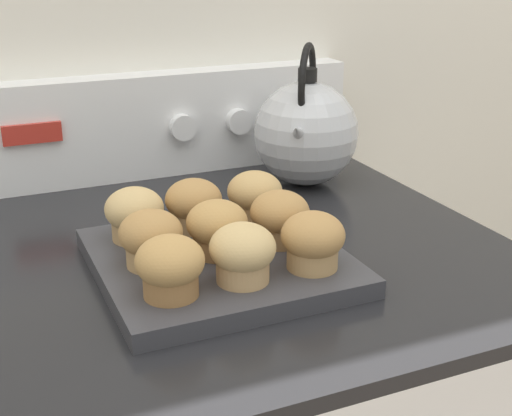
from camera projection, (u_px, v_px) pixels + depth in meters
name	position (u px, v px, depth m)	size (l,w,h in m)	color
control_panel	(137.00, 126.00, 1.15)	(0.73, 0.07, 0.17)	white
muffin_pan	(219.00, 262.00, 0.84)	(0.28, 0.28, 0.02)	#38383D
muffin_r0_c0	(170.00, 267.00, 0.73)	(0.07, 0.07, 0.07)	olive
muffin_r0_c1	(243.00, 253.00, 0.76)	(0.07, 0.07, 0.07)	tan
muffin_r0_c2	(313.00, 241.00, 0.79)	(0.07, 0.07, 0.07)	tan
muffin_r1_c0	(151.00, 238.00, 0.79)	(0.07, 0.07, 0.07)	tan
muffin_r1_c1	(217.00, 228.00, 0.82)	(0.07, 0.07, 0.07)	olive
muffin_r1_c2	(280.00, 217.00, 0.85)	(0.07, 0.07, 0.07)	#A37A4C
muffin_r2_c0	(135.00, 214.00, 0.86)	(0.07, 0.07, 0.07)	tan
muffin_r2_c1	(194.00, 204.00, 0.89)	(0.07, 0.07, 0.07)	tan
muffin_r2_c2	(255.00, 196.00, 0.92)	(0.07, 0.07, 0.07)	tan
tea_kettle	(306.00, 132.00, 1.11)	(0.16, 0.18, 0.22)	silver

